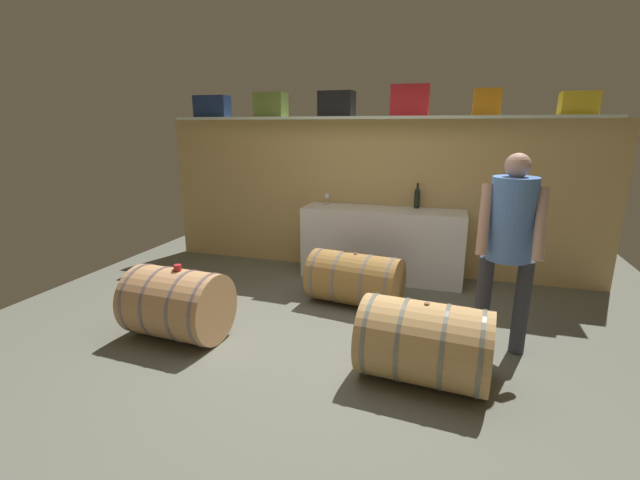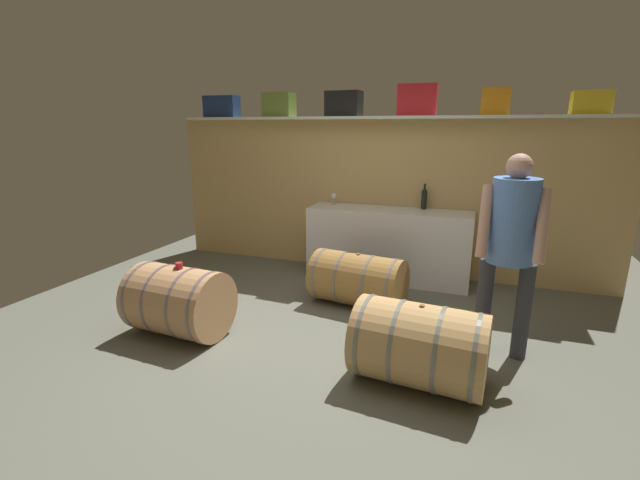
% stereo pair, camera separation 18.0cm
% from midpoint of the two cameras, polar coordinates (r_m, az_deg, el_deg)
% --- Properties ---
extents(ground_plane, '(6.76, 7.65, 0.02)m').
position_cam_midpoint_polar(ground_plane, '(4.26, 3.69, -10.73)').
color(ground_plane, '#64675A').
extents(back_wall_panel, '(5.56, 0.10, 1.91)m').
position_cam_midpoint_polar(back_wall_panel, '(5.54, 8.73, 5.59)').
color(back_wall_panel, tan).
rests_on(back_wall_panel, ground).
extents(high_shelf_board, '(5.12, 0.40, 0.03)m').
position_cam_midpoint_polar(high_shelf_board, '(5.32, 8.81, 15.70)').
color(high_shelf_board, silver).
rests_on(high_shelf_board, back_wall_panel).
extents(toolcase_navy, '(0.45, 0.27, 0.28)m').
position_cam_midpoint_polar(toolcase_navy, '(6.11, -12.00, 16.87)').
color(toolcase_navy, navy).
rests_on(toolcase_navy, high_shelf_board).
extents(toolcase_olive, '(0.40, 0.25, 0.30)m').
position_cam_midpoint_polar(toolcase_olive, '(5.73, -4.54, 17.40)').
color(toolcase_olive, olive).
rests_on(toolcase_olive, high_shelf_board).
extents(toolcase_black, '(0.43, 0.26, 0.29)m').
position_cam_midpoint_polar(toolcase_black, '(5.43, 4.17, 17.53)').
color(toolcase_black, black).
rests_on(toolcase_black, high_shelf_board).
extents(toolcase_red, '(0.44, 0.23, 0.35)m').
position_cam_midpoint_polar(toolcase_red, '(5.26, 13.75, 17.54)').
color(toolcase_red, red).
rests_on(toolcase_red, high_shelf_board).
extents(toolcase_orange, '(0.29, 0.27, 0.28)m').
position_cam_midpoint_polar(toolcase_orange, '(5.23, 23.16, 16.47)').
color(toolcase_orange, orange).
rests_on(toolcase_orange, high_shelf_board).
extents(toolcase_yellow, '(0.36, 0.29, 0.23)m').
position_cam_midpoint_polar(toolcase_yellow, '(5.34, 33.06, 14.99)').
color(toolcase_yellow, yellow).
rests_on(toolcase_yellow, high_shelf_board).
extents(work_cabinet, '(1.93, 0.52, 0.87)m').
position_cam_midpoint_polar(work_cabinet, '(5.30, 9.94, -0.63)').
color(work_cabinet, white).
rests_on(work_cabinet, ground).
extents(wine_bottle_dark, '(0.07, 0.07, 0.30)m').
position_cam_midpoint_polar(wine_bottle_dark, '(5.32, 14.57, 5.37)').
color(wine_bottle_dark, black).
rests_on(wine_bottle_dark, work_cabinet).
extents(wine_glass, '(0.07, 0.07, 0.14)m').
position_cam_midpoint_polar(wine_glass, '(5.45, 2.77, 5.75)').
color(wine_glass, white).
rests_on(wine_glass, work_cabinet).
extents(wine_barrel_near, '(0.87, 0.68, 0.64)m').
position_cam_midpoint_polar(wine_barrel_near, '(4.05, -16.96, -7.74)').
color(wine_barrel_near, tan).
rests_on(wine_barrel_near, ground).
extents(wine_barrel_far, '(1.01, 0.68, 0.56)m').
position_cam_midpoint_polar(wine_barrel_far, '(4.53, 6.17, -5.25)').
color(wine_barrel_far, '#A2763C').
rests_on(wine_barrel_far, ground).
extents(wine_barrel_flank, '(0.97, 0.68, 0.62)m').
position_cam_midpoint_polar(wine_barrel_flank, '(3.28, 14.62, -13.35)').
color(wine_barrel_flank, tan).
rests_on(wine_barrel_flank, ground).
extents(tasting_cup, '(0.06, 0.06, 0.05)m').
position_cam_midpoint_polar(tasting_cup, '(3.92, -16.91, -3.23)').
color(tasting_cup, red).
rests_on(tasting_cup, wine_barrel_near).
extents(winemaker_pouring, '(0.50, 0.44, 1.63)m').
position_cam_midpoint_polar(winemaker_pouring, '(3.67, 25.29, 0.42)').
color(winemaker_pouring, '#33353E').
rests_on(winemaker_pouring, ground).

